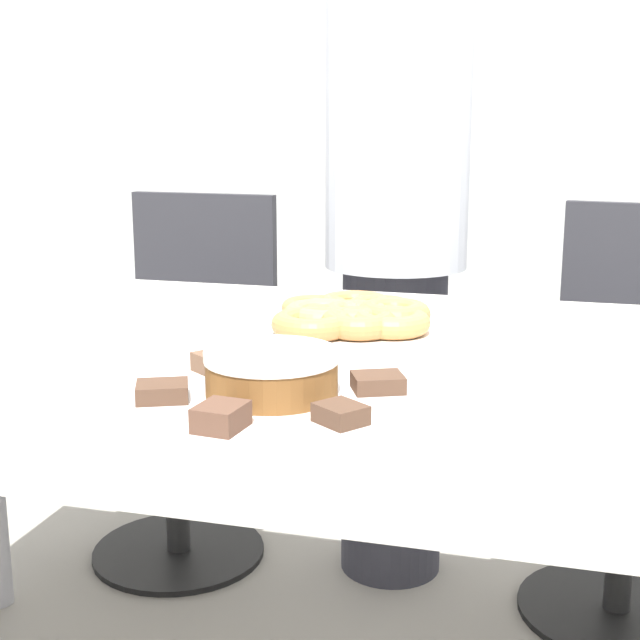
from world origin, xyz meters
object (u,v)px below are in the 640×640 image
at_px(plate_donuts, 356,329).
at_px(frosted_cake, 272,373).
at_px(person_standing, 396,241).
at_px(plate_cake, 272,399).
at_px(office_chair_right, 633,422).
at_px(office_chair_left, 184,385).

xyz_separation_m(plate_donuts, frosted_cake, (-0.01, -0.38, 0.03)).
height_order(person_standing, plate_donuts, person_standing).
distance_m(person_standing, plate_cake, 1.08).
bearing_deg(person_standing, plate_cake, -87.06).
height_order(office_chair_right, plate_cake, office_chair_right).
bearing_deg(office_chair_left, plate_donuts, -45.89).
relative_size(person_standing, office_chair_right, 1.71).
xyz_separation_m(plate_cake, frosted_cake, (0.00, -0.00, 0.03)).
bearing_deg(office_chair_right, office_chair_left, -170.49).
xyz_separation_m(person_standing, frosted_cake, (0.06, -1.08, -0.02)).
distance_m(person_standing, office_chair_right, 0.67).
relative_size(office_chair_right, frosted_cake, 5.77).
distance_m(plate_cake, plate_donuts, 0.38).
relative_size(office_chair_right, plate_donuts, 2.79).
bearing_deg(office_chair_right, person_standing, -173.31).
xyz_separation_m(office_chair_left, plate_donuts, (0.61, -0.67, 0.34)).
relative_size(plate_donuts, frosted_cake, 2.06).
xyz_separation_m(office_chair_right, plate_donuts, (-0.48, -0.67, 0.34)).
xyz_separation_m(office_chair_left, office_chair_right, (1.09, -0.00, 0.00)).
xyz_separation_m(plate_cake, plate_donuts, (0.01, 0.38, 0.00)).
bearing_deg(person_standing, office_chair_right, -2.87).
relative_size(plate_cake, frosted_cake, 2.23).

